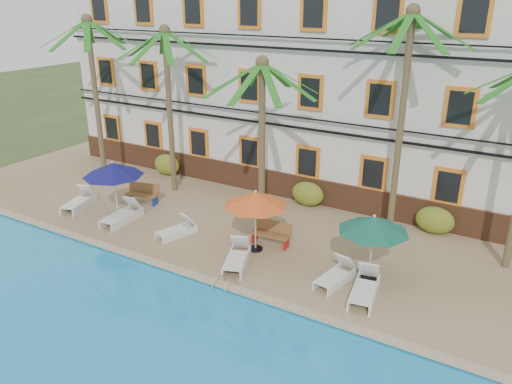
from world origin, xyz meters
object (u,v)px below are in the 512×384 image
Objects in this scene: palm_b at (168,88)px; bench_right at (271,233)px; palm_a at (94,78)px; umbrella_red at (255,199)px; palm_c at (262,119)px; umbrella_green at (374,225)px; lounger_b at (122,214)px; umbrella_blue at (113,170)px; lounger_d at (237,257)px; palm_d at (404,95)px; bench_left at (142,193)px; lounger_c at (177,229)px; lounger_f at (365,288)px; lounger_a at (79,201)px; lounger_e at (336,275)px; pool_ladder at (225,288)px.

palm_b is 8.53m from bench_right.
palm_a is 11.02m from umbrella_red.
palm_c is 4.34m from bench_right.
umbrella_green is 1.13× the size of lounger_b.
umbrella_blue is 1.22× the size of lounger_d.
palm_d is at bearing 25.70° from lounger_b.
lounger_d is 7.19m from bench_left.
bench_right is (6.99, -0.58, 0.00)m from bench_left.
lounger_c is at bearing -146.90° from palm_d.
palm_b is 4.88× the size of bench_left.
bench_right is at bearing 12.07° from lounger_b.
lounger_f is at bearing -11.54° from umbrella_red.
umbrella_green is (5.17, -1.79, -2.46)m from palm_c.
umbrella_blue reaches higher than umbrella_green.
lounger_a is 12.20m from lounger_e.
lounger_b is at bearing -36.12° from palm_a.
lounger_d is at bearing -4.77° from lounger_a.
lounger_b is (0.45, -3.94, -4.64)m from palm_b.
bench_left is (-6.72, 2.56, 0.17)m from lounger_d.
lounger_d is (3.27, -0.76, 0.04)m from lounger_c.
lounger_a is 1.00× the size of lounger_b.
palm_d reaches higher than lounger_f.
umbrella_green is 10.52m from lounger_b.
umbrella_green reaches higher than lounger_e.
palm_a is at bearing 177.40° from palm_c.
pool_ladder is (6.99, -6.05, -4.94)m from palm_b.
palm_b is 3.06× the size of umbrella_blue.
palm_b reaches higher than palm_c.
bench_right is at bearing 93.34° from pool_ladder.
lounger_d is (0.01, -1.29, -1.73)m from umbrella_red.
palm_c is at bearing 17.82° from lounger_a.
umbrella_green reaches higher than lounger_b.
palm_d is at bearing 46.92° from umbrella_red.
umbrella_green is at bearing 19.16° from lounger_d.
umbrella_green is at bearing -19.06° from palm_c.
lounger_b is 0.98× the size of lounger_f.
umbrella_blue is 1.22× the size of lounger_a.
lounger_c is 0.85× the size of lounger_d.
umbrella_green is 1.26× the size of lounger_e.
palm_b is 5.79m from palm_c.
palm_a is 4.61× the size of lounger_c.
umbrella_blue is at bearing -176.50° from umbrella_green.
palm_a reaches higher than lounger_b.
lounger_e is 2.48× the size of pool_ladder.
lounger_a is at bearing 179.75° from lounger_e.
lounger_f reaches higher than bench_left.
lounger_e is at bearing -0.25° from lounger_a.
umbrella_red reaches higher than lounger_f.
umbrella_blue is 1.22× the size of lounger_b.
umbrella_green is at bearing 101.72° from lounger_f.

